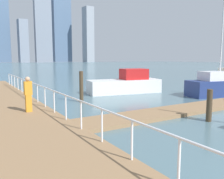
% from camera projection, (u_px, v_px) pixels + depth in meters
% --- Properties ---
extents(ground_plane, '(300.00, 300.00, 0.00)m').
position_uv_depth(ground_plane, '(58.00, 93.00, 20.75)').
color(ground_plane, slate).
extents(floating_dock, '(12.51, 2.00, 0.18)m').
position_uv_depth(floating_dock, '(170.00, 112.00, 13.12)').
color(floating_dock, '#93704C').
rests_on(floating_dock, ground_plane).
extents(boardwalk_railing, '(0.06, 28.74, 1.08)m').
position_uv_depth(boardwalk_railing, '(54.00, 95.00, 11.48)').
color(boardwalk_railing, white).
rests_on(boardwalk_railing, boardwalk).
extents(dock_piling_0, '(0.27, 0.27, 2.12)m').
position_uv_depth(dock_piling_0, '(81.00, 87.00, 16.34)').
color(dock_piling_0, '#473826').
rests_on(dock_piling_0, ground_plane).
extents(dock_piling_1, '(0.26, 0.26, 1.55)m').
position_uv_depth(dock_piling_1, '(209.00, 105.00, 11.34)').
color(dock_piling_1, '#473826').
rests_on(dock_piling_1, ground_plane).
extents(moored_boat_0, '(6.56, 3.04, 2.08)m').
position_uv_depth(moored_boat_0, '(126.00, 84.00, 20.79)').
color(moored_boat_0, white).
rests_on(moored_boat_0, ground_plane).
extents(moored_boat_4, '(5.64, 2.78, 7.25)m').
position_uv_depth(moored_boat_4, '(218.00, 86.00, 19.16)').
color(moored_boat_4, navy).
rests_on(moored_boat_4, ground_plane).
extents(pedestrian_0, '(0.37, 0.23, 1.72)m').
position_uv_depth(pedestrian_0, '(28.00, 94.00, 11.59)').
color(pedestrian_0, orange).
rests_on(pedestrian_0, boardwalk).
extents(skyline_tower_4, '(6.34, 6.59, 28.93)m').
position_uv_depth(skyline_tower_4, '(23.00, 41.00, 163.43)').
color(skyline_tower_4, gray).
rests_on(skyline_tower_4, ground_plane).
extents(skyline_tower_5, '(12.17, 8.71, 54.90)m').
position_uv_depth(skyline_tower_5, '(43.00, 24.00, 172.37)').
color(skyline_tower_5, gray).
rests_on(skyline_tower_5, ground_plane).
extents(skyline_tower_6, '(14.13, 7.92, 70.65)m').
position_uv_depth(skyline_tower_6, '(61.00, 17.00, 188.51)').
color(skyline_tower_6, slate).
rests_on(skyline_tower_6, ground_plane).
extents(skyline_tower_7, '(6.70, 7.83, 40.81)m').
position_uv_depth(skyline_tower_7, '(88.00, 35.00, 180.87)').
color(skyline_tower_7, '#8C939E').
rests_on(skyline_tower_7, ground_plane).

